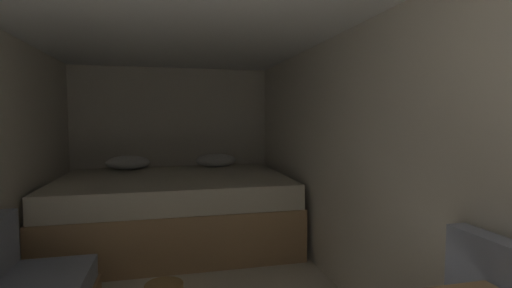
{
  "coord_description": "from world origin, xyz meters",
  "views": [
    {
      "loc": [
        -0.06,
        -0.48,
        1.4
      ],
      "look_at": [
        0.64,
        2.44,
        1.19
      ],
      "focal_mm": 25.75,
      "sensor_mm": 36.0,
      "label": 1
    }
  ],
  "objects": [
    {
      "name": "bed",
      "position": [
        0.0,
        3.69,
        0.38
      ],
      "size": [
        2.47,
        1.79,
        0.93
      ],
      "color": "tan",
      "rests_on": "ground"
    },
    {
      "name": "wall_back",
      "position": [
        0.0,
        4.65,
        1.04
      ],
      "size": [
        2.69,
        0.05,
        2.08
      ],
      "primitive_type": "cube",
      "color": "beige",
      "rests_on": "ground"
    },
    {
      "name": "ceiling_slab",
      "position": [
        0.0,
        2.03,
        2.1
      ],
      "size": [
        2.69,
        5.2,
        0.05
      ],
      "primitive_type": "cube",
      "color": "white",
      "rests_on": "wall_left"
    },
    {
      "name": "wall_right",
      "position": [
        1.32,
        2.03,
        1.04
      ],
      "size": [
        0.05,
        5.2,
        2.08
      ],
      "primitive_type": "cube",
      "color": "beige",
      "rests_on": "ground"
    }
  ]
}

